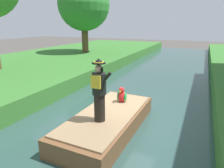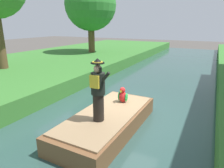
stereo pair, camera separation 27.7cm
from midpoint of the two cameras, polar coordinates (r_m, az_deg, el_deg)
The scene contains 6 objects.
ground_plane at distance 7.79m, azimuth 3.86°, elevation -9.62°, with size 80.00×80.00×0.00m, color #4C4742.
canal_water at distance 7.76m, azimuth 3.87°, elevation -9.29°, with size 6.38×48.00×0.10m, color #2D4C47.
boat at distance 6.65m, azimuth -0.17°, elevation -10.56°, with size 1.86×4.23×0.61m.
person_pirate at distance 5.69m, azimuth -2.57°, elevation -1.88°, with size 0.61×0.42×1.85m.
parrot_plush at distance 7.30m, azimuth 4.17°, elevation -3.31°, with size 0.36×0.34×0.57m.
tree_slender at distance 19.32m, azimuth -5.70°, elevation 21.48°, with size 4.61×4.61×6.54m.
Camera 2 is at (2.83, -6.38, 3.45)m, focal length 32.17 mm.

